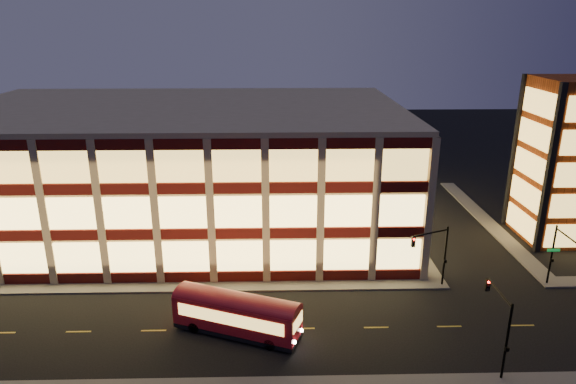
{
  "coord_description": "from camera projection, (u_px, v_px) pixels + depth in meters",
  "views": [
    {
      "loc": [
        7.95,
        -41.79,
        23.75
      ],
      "look_at": [
        9.17,
        8.0,
        6.98
      ],
      "focal_mm": 32.0,
      "sensor_mm": 36.0,
      "label": 1
    }
  ],
  "objects": [
    {
      "name": "office_building",
      "position": [
        184.0,
        167.0,
        60.63
      ],
      "size": [
        50.45,
        30.45,
        14.5
      ],
      "color": "tan",
      "rests_on": "ground"
    },
    {
      "name": "sidewalk_tower_west",
      "position": [
        485.0,
        220.0,
        63.86
      ],
      "size": [
        2.0,
        30.0,
        0.15
      ],
      "primitive_type": "cube",
      "color": "#514F4C",
      "rests_on": "ground"
    },
    {
      "name": "traffic_signal_near",
      "position": [
        500.0,
        316.0,
        35.77
      ],
      "size": [
        0.32,
        4.45,
        6.0
      ],
      "color": "black",
      "rests_on": "ground"
    },
    {
      "name": "traffic_signal_right",
      "position": [
        562.0,
        251.0,
        45.87
      ],
      "size": [
        1.2,
        4.37,
        6.0
      ],
      "color": "black",
      "rests_on": "ground"
    },
    {
      "name": "sidewalk_office_south",
      "position": [
        160.0,
        287.0,
        47.84
      ],
      "size": [
        54.0,
        2.0,
        0.15
      ],
      "primitive_type": "cube",
      "color": "#514F4C",
      "rests_on": "ground"
    },
    {
      "name": "ground",
      "position": [
        190.0,
        293.0,
        46.99
      ],
      "size": [
        200.0,
        200.0,
        0.0
      ],
      "primitive_type": "plane",
      "color": "black",
      "rests_on": "ground"
    },
    {
      "name": "stair_tower",
      "position": [
        567.0,
        161.0,
        56.37
      ],
      "size": [
        8.6,
        8.6,
        18.0
      ],
      "color": "#8C3814",
      "rests_on": "ground"
    },
    {
      "name": "sidewalk_office_east",
      "position": [
        398.0,
        221.0,
        63.6
      ],
      "size": [
        2.0,
        30.0,
        0.15
      ],
      "primitive_type": "cube",
      "color": "#514F4C",
      "rests_on": "ground"
    },
    {
      "name": "traffic_signal_far",
      "position": [
        434.0,
        248.0,
        46.42
      ],
      "size": [
        3.79,
        1.87,
        6.0
      ],
      "color": "black",
      "rests_on": "ground"
    },
    {
      "name": "trolley_bus",
      "position": [
        237.0,
        312.0,
        40.35
      ],
      "size": [
        10.39,
        6.11,
        3.44
      ],
      "rotation": [
        0.0,
        0.0,
        -0.38
      ],
      "color": "#9B0813",
      "rests_on": "ground"
    }
  ]
}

